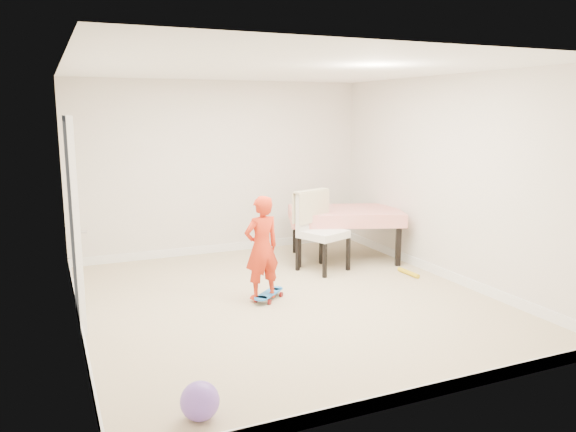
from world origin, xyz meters
name	(u,v)px	position (x,y,z in m)	size (l,w,h in m)	color
ground	(287,300)	(0.00, 0.00, 0.00)	(5.00, 5.00, 0.00)	tan
ceiling	(287,70)	(0.00, 0.00, 2.58)	(4.50, 5.00, 0.04)	white
wall_back	(222,168)	(0.00, 2.48, 1.30)	(4.50, 0.04, 2.60)	beige
wall_front	(425,232)	(0.00, -2.48, 1.30)	(4.50, 0.04, 2.60)	beige
wall_left	(73,202)	(-2.23, 0.00, 1.30)	(0.04, 5.00, 2.60)	beige
wall_right	(448,179)	(2.23, 0.00, 1.30)	(0.04, 5.00, 2.60)	beige
door	(74,224)	(-2.22, 0.30, 1.02)	(0.10, 0.94, 2.11)	white
baseboard_back	(223,248)	(0.00, 2.49, 0.06)	(4.50, 0.02, 0.12)	white
baseboard_front	(419,393)	(0.00, -2.49, 0.06)	(4.50, 0.02, 0.12)	white
baseboard_left	(81,325)	(-2.24, 0.00, 0.06)	(0.02, 5.00, 0.12)	white
baseboard_right	(444,273)	(2.24, 0.00, 0.06)	(0.02, 5.00, 0.12)	white
dining_table	(344,234)	(1.51, 1.36, 0.37)	(1.59, 1.00, 0.75)	#B90F09
dining_chair	(323,231)	(0.95, 0.94, 0.55)	(0.59, 0.67, 1.09)	beige
skateboard	(269,296)	(-0.18, 0.11, 0.04)	(0.55, 0.20, 0.08)	blue
child	(262,251)	(-0.27, 0.10, 0.60)	(0.43, 0.28, 1.19)	red
balloon	(200,401)	(-1.58, -2.08, 0.14)	(0.28, 0.28, 0.28)	#7B54CA
foam_toy	(408,273)	(1.89, 0.29, 0.03)	(0.06, 0.06, 0.40)	gold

